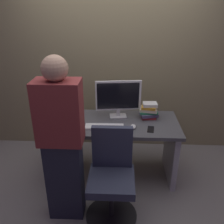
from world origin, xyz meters
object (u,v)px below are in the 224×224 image
Objects in this scene: desk at (112,138)px; cell_phone at (151,129)px; office_chair at (112,180)px; monitor at (118,97)px; keyboard at (104,127)px; cup_near_keyboard at (74,121)px; person_at_desk at (62,143)px; mouse at (133,127)px; book_stack at (149,111)px.

desk is 0.52m from cell_phone.
monitor reaches higher than office_chair.
cup_near_keyboard is at bearing 171.00° from keyboard.
person_at_desk is (-0.45, -0.01, 0.41)m from office_chair.
person_at_desk is (-0.43, -0.66, 0.32)m from desk.
office_chair is at bearing 1.37° from person_at_desk.
office_chair is 1.74× the size of monitor.
mouse is at bearing 37.85° from person_at_desk.
desk is 0.50m from monitor.
book_stack is 0.32m from cell_phone.
cell_phone is at bearing -5.00° from cup_near_keyboard.
book_stack is (0.52, 0.27, 0.09)m from keyboard.
person_at_desk is 1.00m from cell_phone.
keyboard is at bearing -174.57° from cell_phone.
mouse is at bearing 179.08° from cell_phone.
person_at_desk is at bearing -142.15° from mouse.
cell_phone is (-0.00, -0.30, -0.09)m from book_stack.
office_chair is at bearing -121.97° from cell_phone.
cup_near_keyboard reaches higher than cell_phone.
person_at_desk reaches higher than keyboard.
cup_near_keyboard reaches higher than desk.
cell_phone is (0.37, -0.32, -0.25)m from monitor.
cup_near_keyboard reaches higher than keyboard.
book_stack is (0.86, 0.23, 0.05)m from cup_near_keyboard.
office_chair reaches higher than cup_near_keyboard.
book_stack is at bearing 14.81° from cup_near_keyboard.
monitor reaches higher than keyboard.
cup_near_keyboard is at bearing 176.30° from mouse.
office_chair is 0.70m from cell_phone.
book_stack is at bearing 54.39° from mouse.
office_chair is at bearing -88.01° from desk.
book_stack is at bearing -2.52° from monitor.
mouse reaches higher than cell_phone.
book_stack is (0.43, 0.13, 0.32)m from desk.
office_chair is at bearing -93.08° from monitor.
person_at_desk is 0.63m from keyboard.
mouse is at bearing 66.97° from office_chair.
keyboard is at bearing -179.28° from mouse.
desk is 1.65× the size of office_chair.
cup_near_keyboard is at bearing -176.46° from cell_phone.
desk is at bearing 59.09° from keyboard.
office_chair is 0.61m from keyboard.
monitor is 5.40× the size of mouse.
office_chair is 2.19× the size of keyboard.
desk is 6.74× the size of book_stack.
desk is 10.79× the size of cell_phone.
keyboard is 0.32m from mouse.
office_chair reaches higher than desk.
monitor is at bearing 61.92° from keyboard.
cell_phone is at bearing -9.46° from mouse.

